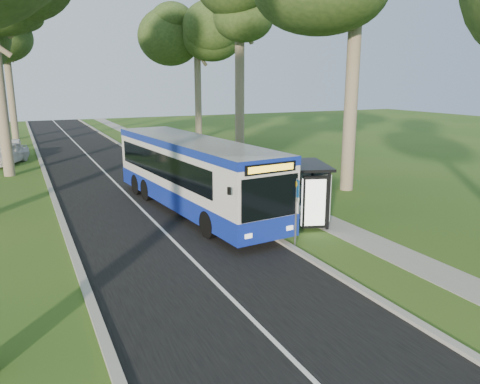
# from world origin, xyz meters

# --- Properties ---
(ground) EXTENTS (120.00, 120.00, 0.00)m
(ground) POSITION_xyz_m (0.00, 0.00, 0.00)
(ground) COLOR #2D551A
(ground) RESTS_ON ground
(road) EXTENTS (7.00, 100.00, 0.02)m
(road) POSITION_xyz_m (-3.50, 10.00, 0.01)
(road) COLOR black
(road) RESTS_ON ground
(kerb_east) EXTENTS (0.25, 100.00, 0.12)m
(kerb_east) POSITION_xyz_m (0.00, 10.00, 0.06)
(kerb_east) COLOR #9E9B93
(kerb_east) RESTS_ON ground
(kerb_west) EXTENTS (0.25, 100.00, 0.12)m
(kerb_west) POSITION_xyz_m (-7.00, 10.00, 0.06)
(kerb_west) COLOR #9E9B93
(kerb_west) RESTS_ON ground
(centre_line) EXTENTS (0.12, 100.00, 0.00)m
(centre_line) POSITION_xyz_m (-3.50, 10.00, 0.02)
(centre_line) COLOR white
(centre_line) RESTS_ON road
(footpath) EXTENTS (1.50, 100.00, 0.02)m
(footpath) POSITION_xyz_m (3.00, 10.00, 0.01)
(footpath) COLOR gray
(footpath) RESTS_ON ground
(bus) EXTENTS (3.77, 12.44, 3.25)m
(bus) POSITION_xyz_m (-1.41, 5.65, 1.68)
(bus) COLOR silver
(bus) RESTS_ON ground
(bus_stop_sign) EXTENTS (0.11, 0.35, 2.48)m
(bus_stop_sign) POSITION_xyz_m (0.30, -0.31, 1.55)
(bus_stop_sign) COLOR gray
(bus_stop_sign) RESTS_ON ground
(bus_shelter) EXTENTS (2.39, 3.22, 2.47)m
(bus_shelter) POSITION_xyz_m (2.41, 1.64, 1.74)
(bus_shelter) COLOR black
(bus_shelter) RESTS_ON ground
(litter_bin) EXTENTS (0.48, 0.48, 0.84)m
(litter_bin) POSITION_xyz_m (0.93, 3.38, 0.43)
(litter_bin) COLOR black
(litter_bin) RESTS_ON ground
(car_white) EXTENTS (3.51, 4.83, 1.53)m
(car_white) POSITION_xyz_m (-9.23, 22.54, 0.76)
(car_white) COLOR silver
(car_white) RESTS_ON ground
(car_silver) EXTENTS (1.73, 4.30, 1.39)m
(car_silver) POSITION_xyz_m (-8.98, 25.01, 0.70)
(car_silver) COLOR #B5B7BD
(car_silver) RESTS_ON ground
(tree_west_e) EXTENTS (5.20, 5.20, 14.33)m
(tree_west_e) POSITION_xyz_m (-8.50, 38.00, 10.62)
(tree_west_e) COLOR #7A6B56
(tree_west_e) RESTS_ON ground
(tree_east_d) EXTENTS (5.20, 5.20, 13.93)m
(tree_east_d) POSITION_xyz_m (8.00, 30.00, 10.32)
(tree_east_d) COLOR #7A6B56
(tree_east_d) RESTS_ON ground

